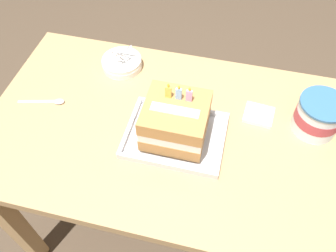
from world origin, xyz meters
The scene contains 8 objects.
ground_plane centered at (0.00, 0.00, 0.00)m, with size 8.00×8.00×0.00m, color #4C3D2D.
dining_table centered at (0.00, 0.00, 0.63)m, with size 1.14×0.72×0.75m.
foil_tray centered at (0.05, -0.03, 0.75)m, with size 0.30×0.24×0.02m.
birthday_cake centered at (0.05, -0.03, 0.83)m, with size 0.18×0.18×0.17m.
bowl_stack centered at (-0.21, 0.23, 0.76)m, with size 0.14×0.14×0.10m.
ice_cream_tub centered at (0.47, 0.11, 0.81)m, with size 0.14×0.14×0.12m.
serving_spoon_near_tray centered at (-0.38, 0.01, 0.75)m, with size 0.16×0.06×0.01m.
napkin_pile centered at (0.30, 0.12, 0.75)m, with size 0.10×0.09×0.01m.
Camera 1 is at (0.18, -0.66, 1.63)m, focal length 37.21 mm.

